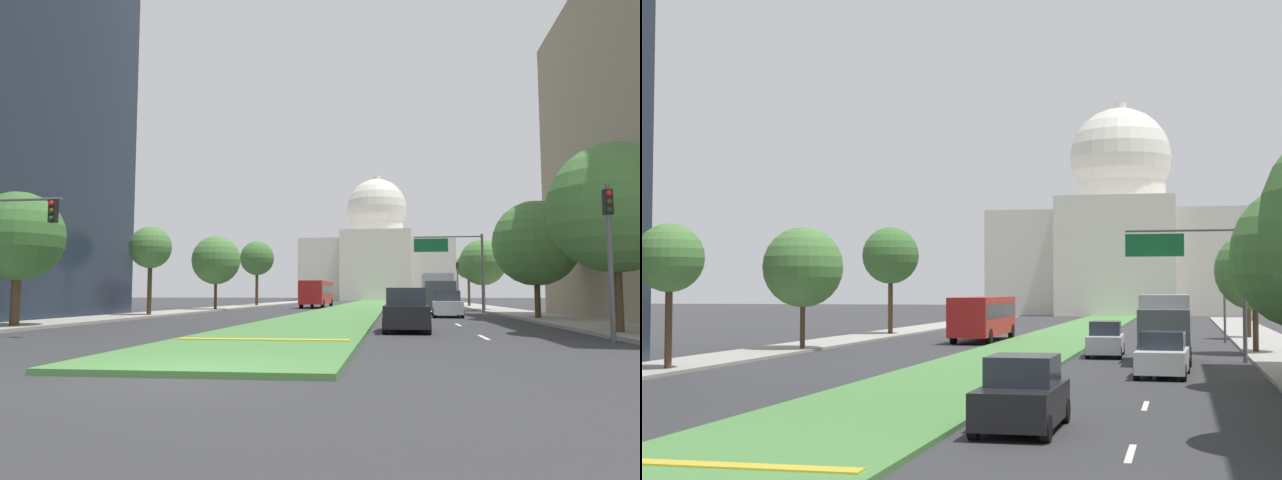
% 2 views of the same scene
% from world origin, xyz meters
% --- Properties ---
extents(ground_plane, '(289.94, 289.94, 0.00)m').
position_xyz_m(ground_plane, '(0.00, 65.90, 0.00)').
color(ground_plane, '#333335').
extents(grass_median, '(6.08, 118.61, 0.14)m').
position_xyz_m(grass_median, '(0.00, 59.31, 0.07)').
color(grass_median, '#4C8442').
rests_on(grass_median, ground_plane).
extents(median_curb_nose, '(5.47, 0.50, 0.04)m').
position_xyz_m(median_curb_nose, '(0.00, 7.42, 0.16)').
color(median_curb_nose, gold).
rests_on(median_curb_nose, grass_median).
extents(lane_dashes_right, '(0.16, 65.25, 0.01)m').
position_xyz_m(lane_dashes_right, '(7.33, 40.75, 0.00)').
color(lane_dashes_right, silver).
rests_on(lane_dashes_right, ground_plane).
extents(sidewalk_left, '(4.00, 118.61, 0.15)m').
position_xyz_m(sidewalk_left, '(-13.63, 52.72, 0.07)').
color(sidewalk_left, '#9E9991').
rests_on(sidewalk_left, ground_plane).
extents(sidewalk_right, '(4.00, 118.61, 0.15)m').
position_xyz_m(sidewalk_right, '(13.63, 52.72, 0.07)').
color(sidewalk_right, '#9E9991').
rests_on(sidewalk_right, ground_plane).
extents(capitol_building, '(35.42, 26.32, 30.33)m').
position_xyz_m(capitol_building, '(0.00, 131.00, 10.58)').
color(capitol_building, silver).
rests_on(capitol_building, ground_plane).
extents(traffic_light_near_left, '(3.34, 0.35, 5.20)m').
position_xyz_m(traffic_light_near_left, '(-10.28, 9.03, 3.80)').
color(traffic_light_near_left, '#515456').
rests_on(traffic_light_near_left, ground_plane).
extents(traffic_light_near_right, '(0.28, 0.35, 5.20)m').
position_xyz_m(traffic_light_near_right, '(11.13, 9.35, 3.31)').
color(traffic_light_near_right, '#515456').
rests_on(traffic_light_near_right, ground_plane).
extents(traffic_light_far_right, '(0.28, 0.35, 5.20)m').
position_xyz_m(traffic_light_far_right, '(11.13, 56.02, 3.31)').
color(traffic_light_far_right, '#515456').
rests_on(traffic_light_far_right, ground_plane).
extents(overhead_guide_sign, '(5.67, 0.20, 6.50)m').
position_xyz_m(overhead_guide_sign, '(9.20, 38.57, 4.65)').
color(overhead_guide_sign, '#515456').
rests_on(overhead_guide_sign, ground_plane).
extents(street_tree_left_near, '(4.12, 4.12, 6.28)m').
position_xyz_m(street_tree_left_near, '(-13.03, 14.04, 4.21)').
color(street_tree_left_near, '#4C3823').
rests_on(street_tree_left_near, ground_plane).
extents(street_tree_right_near, '(5.06, 5.06, 7.44)m').
position_xyz_m(street_tree_right_near, '(12.61, 12.92, 4.90)').
color(street_tree_right_near, '#4C3823').
rests_on(street_tree_right_near, ground_plane).
extents(street_tree_left_mid, '(2.92, 2.92, 6.25)m').
position_xyz_m(street_tree_left_mid, '(-12.66, 27.90, 4.75)').
color(street_tree_left_mid, '#4C3823').
rests_on(street_tree_left_mid, ground_plane).
extents(street_tree_right_mid, '(5.17, 5.17, 7.22)m').
position_xyz_m(street_tree_right_mid, '(12.63, 25.87, 4.63)').
color(street_tree_right_mid, '#4C3823').
rests_on(street_tree_right_mid, ground_plane).
extents(street_tree_left_far, '(4.55, 4.55, 7.00)m').
position_xyz_m(street_tree_left_far, '(-12.47, 42.36, 4.71)').
color(street_tree_left_far, '#4C3823').
rests_on(street_tree_left_far, ground_plane).
extents(street_tree_right_far, '(4.26, 4.26, 6.59)m').
position_xyz_m(street_tree_right_far, '(12.24, 44.78, 4.45)').
color(street_tree_right_far, '#4C3823').
rests_on(street_tree_right_far, ground_plane).
extents(street_tree_left_distant, '(4.29, 4.29, 8.18)m').
position_xyz_m(street_tree_left_distant, '(-13.07, 61.39, 6.01)').
color(street_tree_left_distant, '#4C3823').
rests_on(street_tree_left_distant, ground_plane).
extents(street_tree_right_distant, '(3.03, 3.03, 6.39)m').
position_xyz_m(street_tree_right_distant, '(12.96, 61.22, 4.84)').
color(street_tree_right_distant, '#4C3823').
rests_on(street_tree_right_distant, ground_plane).
extents(sedan_lead_stopped, '(1.93, 4.29, 1.83)m').
position_xyz_m(sedan_lead_stopped, '(4.58, 14.19, 0.85)').
color(sedan_lead_stopped, black).
rests_on(sedan_lead_stopped, ground_plane).
extents(sedan_midblock, '(2.14, 4.62, 1.79)m').
position_xyz_m(sedan_midblock, '(7.66, 30.09, 0.83)').
color(sedan_midblock, silver).
rests_on(sedan_midblock, ground_plane).
extents(sedan_distant, '(1.91, 4.73, 1.82)m').
position_xyz_m(sedan_distant, '(4.55, 41.38, 0.85)').
color(sedan_distant, '#BCBCC1').
rests_on(sedan_distant, ground_plane).
extents(box_truck_delivery, '(2.40, 6.40, 3.20)m').
position_xyz_m(box_truck_delivery, '(7.62, 37.74, 1.68)').
color(box_truck_delivery, '#4C5156').
rests_on(box_truck_delivery, ground_plane).
extents(city_bus, '(2.62, 11.00, 2.95)m').
position_xyz_m(city_bus, '(-4.58, 54.85, 1.77)').
color(city_bus, '#B21E1E').
rests_on(city_bus, ground_plane).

